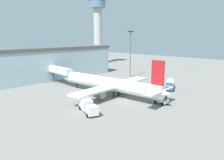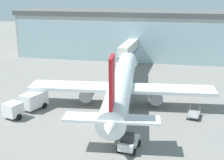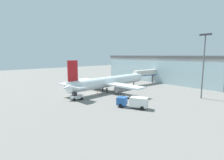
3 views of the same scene
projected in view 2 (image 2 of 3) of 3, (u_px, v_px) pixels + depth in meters
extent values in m
plane|color=gray|center=(105.00, 118.00, 45.00)|extent=(240.00, 240.00, 0.00)
cube|color=#9E9E9E|center=(133.00, 36.00, 83.01)|extent=(60.70, 15.96, 11.08)
cube|color=#A8C5CD|center=(129.00, 43.00, 76.76)|extent=(58.93, 2.86, 9.97)
cube|color=#565656|center=(133.00, 13.00, 81.24)|extent=(61.92, 16.27, 1.20)
cube|color=beige|center=(129.00, 48.00, 70.92)|extent=(3.43, 13.21, 2.40)
cube|color=#194799|center=(129.00, 53.00, 71.23)|extent=(3.47, 13.21, 0.30)
cylinder|color=#4C4C51|center=(132.00, 57.00, 76.33)|extent=(0.70, 0.70, 3.62)
cylinder|color=white|center=(122.00, 83.00, 50.39)|extent=(5.16, 33.36, 3.52)
cone|color=white|center=(128.00, 60.00, 66.21)|extent=(3.66, 3.17, 3.52)
cone|color=white|center=(110.00, 127.00, 34.57)|extent=(3.36, 4.15, 3.17)
cube|color=white|center=(121.00, 88.00, 48.91)|extent=(29.15, 5.63, 0.50)
cube|color=white|center=(111.00, 119.00, 35.37)|extent=(11.11, 2.94, 0.30)
cube|color=red|center=(112.00, 82.00, 34.65)|extent=(0.52, 3.21, 5.89)
cylinder|color=gray|center=(87.00, 94.00, 50.34)|extent=(2.26, 3.30, 2.10)
cylinder|color=gray|center=(156.00, 96.00, 49.22)|extent=(2.26, 3.30, 2.10)
cylinder|color=black|center=(114.00, 103.00, 48.70)|extent=(0.50, 0.50, 1.60)
cylinder|color=black|center=(127.00, 104.00, 48.49)|extent=(0.50, 0.50, 1.60)
cylinder|color=black|center=(127.00, 75.00, 64.09)|extent=(0.40, 0.40, 1.60)
cube|color=silver|center=(13.00, 109.00, 44.66)|extent=(2.88, 2.88, 1.90)
cube|color=white|center=(34.00, 100.00, 48.04)|extent=(3.57, 4.54, 2.20)
cylinder|color=black|center=(19.00, 117.00, 44.39)|extent=(0.62, 0.95, 0.90)
cylinder|color=black|center=(8.00, 114.00, 45.49)|extent=(0.62, 0.95, 0.90)
cylinder|color=black|center=(44.00, 106.00, 48.62)|extent=(0.62, 0.95, 0.90)
cylinder|color=black|center=(34.00, 103.00, 49.73)|extent=(0.62, 0.95, 0.90)
cube|color=gray|center=(194.00, 114.00, 45.13)|extent=(2.21, 3.10, 0.16)
cylinder|color=black|center=(198.00, 120.00, 43.96)|extent=(0.22, 0.46, 0.44)
cylinder|color=gray|center=(198.00, 114.00, 43.72)|extent=(0.08, 0.08, 0.90)
cylinder|color=black|center=(187.00, 118.00, 44.49)|extent=(0.22, 0.46, 0.44)
cylinder|color=gray|center=(188.00, 113.00, 44.25)|extent=(0.08, 0.08, 0.90)
cylinder|color=black|center=(200.00, 114.00, 45.95)|extent=(0.22, 0.46, 0.44)
cylinder|color=gray|center=(200.00, 109.00, 45.71)|extent=(0.08, 0.08, 0.90)
cylinder|color=black|center=(190.00, 113.00, 46.47)|extent=(0.22, 0.46, 0.44)
cylinder|color=gray|center=(190.00, 107.00, 46.23)|extent=(0.08, 0.08, 0.90)
cube|color=silver|center=(129.00, 142.00, 36.29)|extent=(2.34, 3.47, 0.90)
cube|color=#26262B|center=(127.00, 138.00, 35.43)|extent=(1.56, 1.23, 1.00)
cylinder|color=black|center=(124.00, 140.00, 37.71)|extent=(0.49, 0.85, 0.80)
cylinder|color=black|center=(139.00, 143.00, 37.15)|extent=(0.49, 0.85, 0.80)
cylinder|color=black|center=(119.00, 149.00, 35.68)|extent=(0.49, 0.85, 0.80)
cylinder|color=black|center=(134.00, 152.00, 35.12)|extent=(0.49, 0.85, 0.80)
cone|color=orange|center=(118.00, 115.00, 45.56)|extent=(0.36, 0.36, 0.55)
cone|color=orange|center=(29.00, 100.00, 51.51)|extent=(0.36, 0.36, 0.55)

